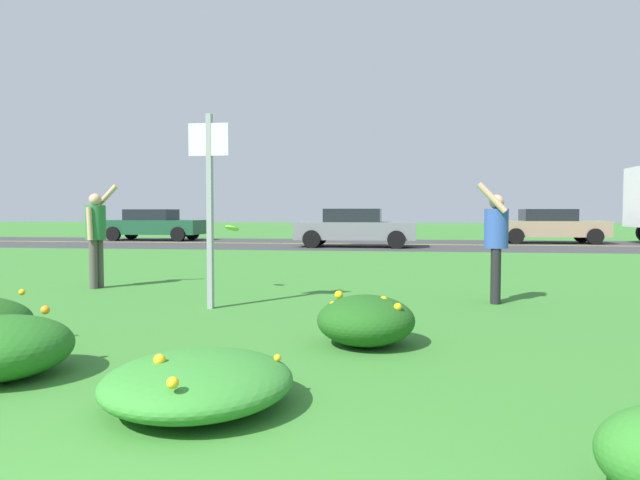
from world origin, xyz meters
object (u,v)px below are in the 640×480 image
(person_thrower_green_shirt, at_px, (96,231))
(car_tan_center_right, at_px, (549,226))
(person_catcher_blue_shirt, at_px, (496,238))
(frisbee_lime, at_px, (232,228))
(car_dark_green_leftmost, at_px, (153,225))
(car_gray_center_left, at_px, (355,227))
(sign_post_near_path, at_px, (210,191))

(person_thrower_green_shirt, distance_m, car_tan_center_right, 20.03)
(person_catcher_blue_shirt, bearing_deg, person_thrower_green_shirt, 173.63)
(person_thrower_green_shirt, distance_m, frisbee_lime, 2.44)
(person_thrower_green_shirt, relative_size, car_tan_center_right, 0.41)
(car_dark_green_leftmost, xyz_separation_m, car_gray_center_left, (9.79, -3.83, 0.00))
(frisbee_lime, bearing_deg, car_dark_green_leftmost, 118.11)
(frisbee_lime, bearing_deg, car_tan_center_right, 61.30)
(person_thrower_green_shirt, relative_size, car_gray_center_left, 0.41)
(frisbee_lime, distance_m, car_gray_center_left, 12.63)
(car_dark_green_leftmost, distance_m, car_tan_center_right, 17.75)
(person_catcher_blue_shirt, relative_size, car_dark_green_leftmost, 0.39)
(frisbee_lime, relative_size, car_dark_green_leftmost, 0.05)
(person_catcher_blue_shirt, xyz_separation_m, frisbee_lime, (-4.20, 0.78, 0.10))
(frisbee_lime, height_order, car_dark_green_leftmost, car_dark_green_leftmost)
(car_dark_green_leftmost, distance_m, car_gray_center_left, 10.51)
(sign_post_near_path, relative_size, frisbee_lime, 10.81)
(person_thrower_green_shirt, distance_m, person_catcher_blue_shirt, 6.67)
(sign_post_near_path, xyz_separation_m, car_gray_center_left, (0.79, 14.41, -0.87))
(car_dark_green_leftmost, bearing_deg, car_gray_center_left, -21.34)
(sign_post_near_path, xyz_separation_m, frisbee_lime, (-0.24, 1.83, -0.56))
(car_dark_green_leftmost, bearing_deg, sign_post_near_path, -63.73)
(sign_post_near_path, bearing_deg, car_gray_center_left, 86.86)
(person_catcher_blue_shirt, height_order, car_dark_green_leftmost, person_catcher_blue_shirt)
(car_gray_center_left, relative_size, car_tan_center_right, 1.00)
(car_gray_center_left, bearing_deg, person_thrower_green_shirt, -105.34)
(person_thrower_green_shirt, relative_size, car_dark_green_leftmost, 0.41)
(sign_post_near_path, bearing_deg, person_thrower_green_shirt, 146.19)
(car_dark_green_leftmost, bearing_deg, person_thrower_green_shirt, -68.96)
(car_dark_green_leftmost, bearing_deg, frisbee_lime, -61.89)
(person_thrower_green_shirt, bearing_deg, person_catcher_blue_shirt, -6.37)
(car_dark_green_leftmost, height_order, car_gray_center_left, same)
(sign_post_near_path, height_order, frisbee_lime, sign_post_near_path)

